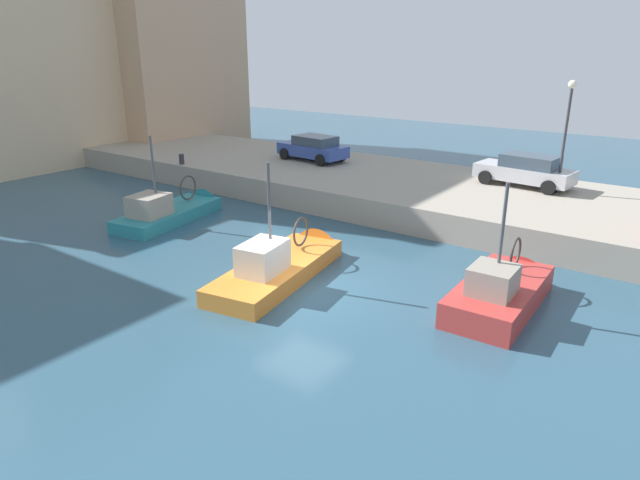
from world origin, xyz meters
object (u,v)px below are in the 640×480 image
(parked_car_blue, at_px, (313,148))
(parked_car_silver, at_px, (526,170))
(fishing_boat_red, at_px, (502,299))
(quay_streetlamp, at_px, (568,118))
(mooring_bollard_mid, at_px, (182,159))
(fishing_boat_teal, at_px, (174,215))
(fishing_boat_orange, at_px, (284,271))

(parked_car_blue, distance_m, parked_car_silver, 11.55)
(fishing_boat_red, distance_m, quay_streetlamp, 10.94)
(mooring_bollard_mid, xyz_separation_m, quay_streetlamp, (5.65, -18.33, 2.98))
(fishing_boat_teal, bearing_deg, fishing_boat_red, -89.61)
(fishing_boat_orange, height_order, quay_streetlamp, quay_streetlamp)
(fishing_boat_red, relative_size, mooring_bollard_mid, 9.97)
(mooring_bollard_mid, distance_m, quay_streetlamp, 19.41)
(fishing_boat_orange, distance_m, parked_car_blue, 13.80)
(fishing_boat_orange, distance_m, fishing_boat_red, 7.13)
(quay_streetlamp, bearing_deg, fishing_boat_orange, 154.64)
(fishing_boat_teal, height_order, fishing_boat_red, fishing_boat_red)
(fishing_boat_orange, bearing_deg, mooring_bollard_mid, 62.63)
(parked_car_blue, height_order, mooring_bollard_mid, parked_car_blue)
(parked_car_blue, distance_m, quay_streetlamp, 13.33)
(parked_car_blue, height_order, quay_streetlamp, quay_streetlamp)
(mooring_bollard_mid, height_order, quay_streetlamp, quay_streetlamp)
(fishing_boat_teal, distance_m, quay_streetlamp, 17.67)
(parked_car_blue, bearing_deg, fishing_boat_red, -123.67)
(quay_streetlamp, bearing_deg, fishing_boat_red, -174.12)
(fishing_boat_teal, bearing_deg, parked_car_silver, -49.71)
(mooring_bollard_mid, bearing_deg, fishing_boat_red, -102.63)
(fishing_boat_red, height_order, parked_car_silver, fishing_boat_red)
(fishing_boat_teal, height_order, parked_car_blue, fishing_boat_teal)
(fishing_boat_teal, xyz_separation_m, quay_streetlamp, (10.09, -13.85, 4.31))
(fishing_boat_red, bearing_deg, mooring_bollard_mid, 77.37)
(parked_car_silver, bearing_deg, fishing_boat_teal, 130.29)
(fishing_boat_orange, bearing_deg, parked_car_blue, 32.31)
(fishing_boat_red, relative_size, quay_streetlamp, 1.14)
(fishing_boat_orange, relative_size, parked_car_silver, 1.56)
(mooring_bollard_mid, bearing_deg, parked_car_blue, -46.12)
(fishing_boat_red, height_order, quay_streetlamp, quay_streetlamp)
(fishing_boat_orange, height_order, fishing_boat_red, fishing_boat_orange)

